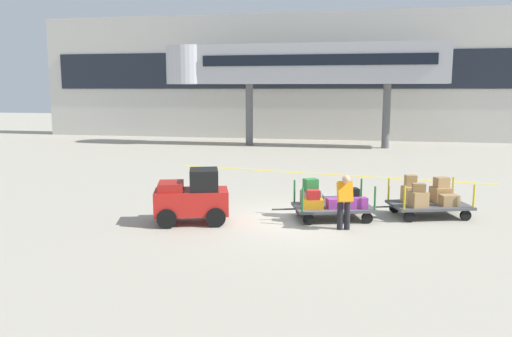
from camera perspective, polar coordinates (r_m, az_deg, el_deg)
name	(u,v)px	position (r m, az deg, el deg)	size (l,w,h in m)	color
ground_plane	(292,220)	(15.48, 3.98, -5.72)	(120.00, 120.00, 0.00)	#A8A08E
apron_lead_line	(325,174)	(23.85, 7.58, -0.62)	(14.48, 0.20, 0.01)	yellow
terminal_building	(337,77)	(40.90, 8.86, 9.98)	(47.57, 2.51, 9.57)	beige
jet_bridge	(291,65)	(35.20, 3.89, 11.31)	(18.74, 3.00, 6.79)	#B7B7BC
baggage_tug	(193,198)	(15.09, -7.00, -3.20)	(2.33, 1.75, 1.58)	red
baggage_cart_lead	(330,202)	(15.65, 8.18, -3.68)	(3.08, 2.03, 1.19)	#4C4C4F
baggage_cart_middle	(429,198)	(16.66, 18.49, -3.15)	(3.08, 2.03, 1.24)	#4C4C4F
baggage_handler	(345,199)	(14.40, 9.73, -3.38)	(0.48, 0.50, 1.56)	black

